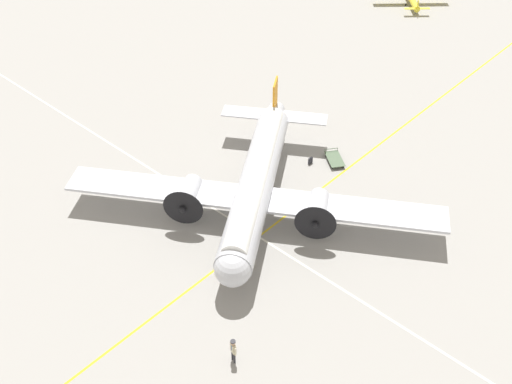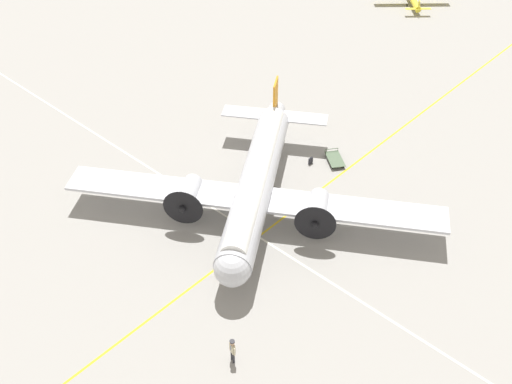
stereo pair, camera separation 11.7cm
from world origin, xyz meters
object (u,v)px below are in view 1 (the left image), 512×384
(airliner_main, at_px, (255,186))
(baggage_cart, at_px, (335,159))
(crew_foreground, at_px, (233,349))
(suitcase_near_door, at_px, (310,161))
(traffic_cone, at_px, (228,277))

(airliner_main, relative_size, baggage_cart, 9.87)
(crew_foreground, distance_m, suitcase_near_door, 19.82)
(baggage_cart, bearing_deg, airliner_main, -57.26)
(airliner_main, height_order, baggage_cart, airliner_main)
(airliner_main, distance_m, baggage_cart, 9.18)
(crew_foreground, relative_size, baggage_cart, 0.75)
(suitcase_near_door, bearing_deg, airliner_main, 5.51)
(baggage_cart, bearing_deg, traffic_cone, -43.62)
(crew_foreground, distance_m, traffic_cone, 6.38)
(suitcase_near_door, height_order, baggage_cart, suitcase_near_door)
(airliner_main, xyz_separation_m, baggage_cart, (-8.90, 0.59, -2.19))
(baggage_cart, xyz_separation_m, traffic_cone, (15.07, 2.62, 0.01))
(baggage_cart, height_order, traffic_cone, traffic_cone)
(baggage_cart, distance_m, traffic_cone, 15.29)
(crew_foreground, height_order, suitcase_near_door, crew_foreground)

